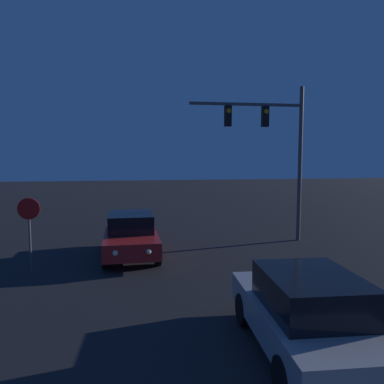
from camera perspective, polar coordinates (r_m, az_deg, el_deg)
name	(u,v)px	position (r m, az deg, el deg)	size (l,w,h in m)	color
car_near	(307,313)	(7.94, 17.11, -17.15)	(2.19, 4.54, 1.66)	#99999E
car_far	(131,235)	(14.71, -9.30, -6.42)	(2.10, 4.51, 1.66)	#B21E1E
traffic_signal_mast	(274,139)	(17.20, 12.44, 7.82)	(5.16, 0.30, 6.95)	#4C4C51
stop_sign	(29,221)	(13.37, -23.56, -4.07)	(0.71, 0.07, 2.51)	#4C4C51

